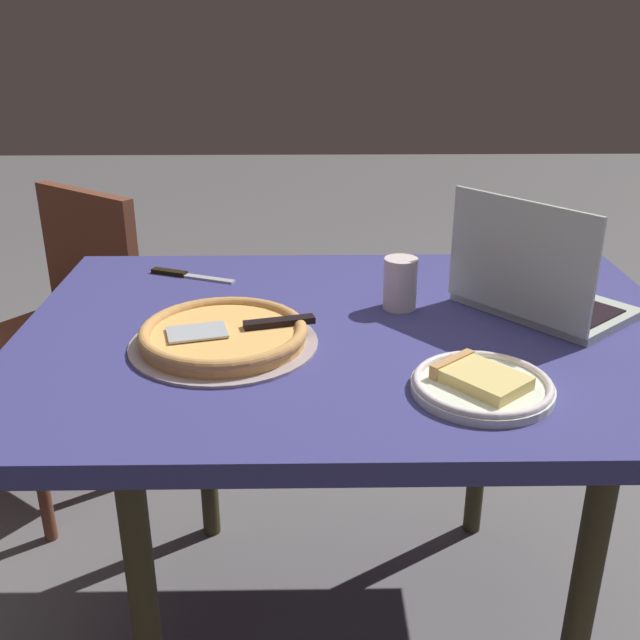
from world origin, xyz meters
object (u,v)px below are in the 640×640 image
at_px(laptop, 536,288).
at_px(pizza_tray, 224,335).
at_px(drink_cup, 400,283).
at_px(chair_near, 64,322).
at_px(pizza_plate, 482,384).
at_px(table_knife, 184,275).
at_px(dining_table, 354,359).

bearing_deg(laptop, pizza_tray, 13.12).
bearing_deg(drink_cup, chair_near, -31.82).
xyz_separation_m(pizza_tray, chair_near, (0.54, -0.72, -0.28)).
bearing_deg(drink_cup, laptop, 172.73).
xyz_separation_m(pizza_plate, drink_cup, (0.09, -0.35, 0.04)).
bearing_deg(pizza_tray, drink_cup, -152.70).
bearing_deg(table_knife, pizza_tray, 109.30).
bearing_deg(chair_near, table_knife, 139.84).
xyz_separation_m(dining_table, table_knife, (0.37, -0.30, 0.07)).
bearing_deg(table_knife, laptop, 162.46).
bearing_deg(laptop, dining_table, 10.69).
bearing_deg(dining_table, pizza_tray, 16.66).
height_order(pizza_plate, table_knife, pizza_plate).
relative_size(dining_table, chair_near, 1.48).
distance_m(dining_table, table_knife, 0.48).
relative_size(laptop, chair_near, 0.44).
bearing_deg(chair_near, dining_table, 140.44).
xyz_separation_m(dining_table, drink_cup, (-0.10, -0.10, 0.12)).
height_order(table_knife, chair_near, chair_near).
relative_size(pizza_plate, table_knife, 1.14).
xyz_separation_m(laptop, pizza_tray, (0.60, 0.14, -0.03)).
relative_size(laptop, table_knife, 1.92).
distance_m(laptop, chair_near, 1.31).
bearing_deg(pizza_plate, drink_cup, -75.97).
bearing_deg(pizza_plate, pizza_tray, -23.21).
bearing_deg(chair_near, laptop, 153.12).
height_order(pizza_tray, chair_near, chair_near).
xyz_separation_m(laptop, drink_cup, (0.26, -0.03, 0.00)).
bearing_deg(dining_table, drink_cup, -133.33).
bearing_deg(pizza_plate, laptop, -118.50).
height_order(dining_table, chair_near, chair_near).
distance_m(table_knife, chair_near, 0.60).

